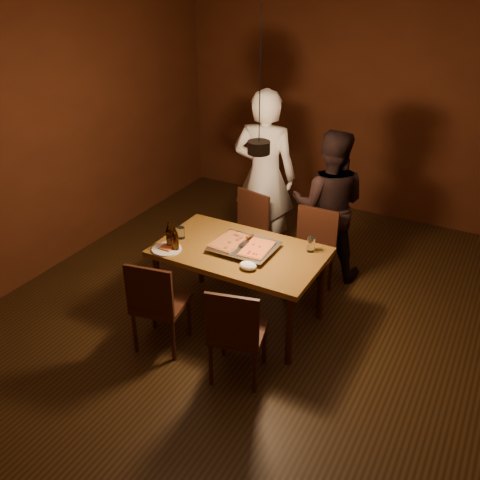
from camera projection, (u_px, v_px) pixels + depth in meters
The scene contains 19 objects.
room_shell at pixel (258, 189), 4.37m from camera, with size 6.00×6.00×6.00m.
dining_table at pixel (240, 257), 4.83m from camera, with size 1.50×0.90×0.75m.
chair_far_left at pixel (247, 226), 5.69m from camera, with size 0.50×0.50×0.49m.
chair_far_right at pixel (313, 245), 5.31m from camera, with size 0.43×0.43×0.49m.
chair_near_left at pixel (156, 298), 4.49m from camera, with size 0.49×0.49×0.49m.
chair_near_right at pixel (235, 327), 4.15m from camera, with size 0.51×0.51×0.49m.
pizza_tray at pixel (244, 248), 4.78m from camera, with size 0.55×0.45×0.05m, color silver.
pizza_meat at pixel (229, 241), 4.82m from camera, with size 0.24×0.37×0.02m, color maroon.
pizza_cheese at pixel (257, 248), 4.70m from camera, with size 0.23×0.36×0.02m, color gold.
spatula at pixel (243, 243), 4.77m from camera, with size 0.09×0.24×0.04m, color silver, non-canonical shape.
beer_bottle_a at pixel (170, 235), 4.78m from camera, with size 0.07×0.07×0.25m.
beer_bottle_b at pixel (175, 239), 4.73m from camera, with size 0.06×0.06×0.24m.
water_glass_left at pixel (181, 233), 4.97m from camera, with size 0.07×0.07×0.11m, color silver.
water_glass_right at pixel (311, 244), 4.74m from camera, with size 0.07×0.07×0.14m, color silver.
plate_slice at pixel (167, 249), 4.79m from camera, with size 0.27×0.27×0.03m.
napkin at pixel (248, 266), 4.49m from camera, with size 0.15×0.12×0.06m, color white.
diner_white at pixel (265, 176), 5.84m from camera, with size 0.69×0.46×1.90m, color silver.
diner_dark at pixel (329, 206), 5.51m from camera, with size 0.78×0.61×1.60m, color black.
pendant_lamp at pixel (259, 146), 4.20m from camera, with size 0.18×0.18×1.10m.
Camera 1 is at (1.81, -3.63, 3.09)m, focal length 40.00 mm.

